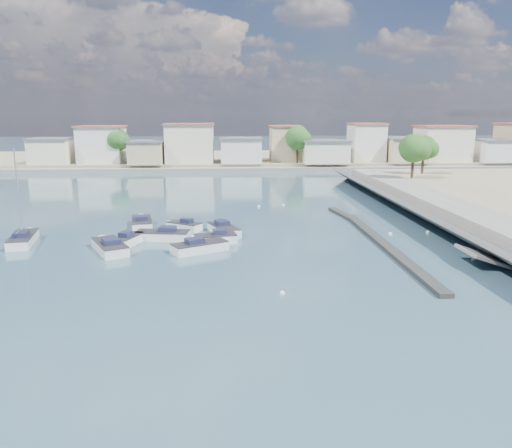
{
  "coord_description": "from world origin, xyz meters",
  "views": [
    {
      "loc": [
        -7.18,
        -32.69,
        11.73
      ],
      "look_at": [
        -4.41,
        13.91,
        1.4
      ],
      "focal_mm": 35.0,
      "sensor_mm": 36.0,
      "label": 1
    }
  ],
  "objects_px": {
    "motorboat_a": "(109,247)",
    "sailboat": "(24,239)",
    "motorboat_c": "(160,236)",
    "motorboat_e": "(142,223)",
    "motorboat_b": "(129,240)",
    "motorboat_g": "(225,231)",
    "motorboat_d": "(213,239)",
    "motorboat_f": "(183,226)",
    "motorboat_h": "(202,247)"
  },
  "relations": [
    {
      "from": "motorboat_e",
      "to": "sailboat",
      "type": "bearing_deg",
      "value": -146.17
    },
    {
      "from": "motorboat_h",
      "to": "sailboat",
      "type": "bearing_deg",
      "value": 167.0
    },
    {
      "from": "motorboat_e",
      "to": "motorboat_g",
      "type": "xyz_separation_m",
      "value": [
        8.87,
        -4.32,
        0.0
      ]
    },
    {
      "from": "sailboat",
      "to": "motorboat_h",
      "type": "bearing_deg",
      "value": -13.0
    },
    {
      "from": "motorboat_b",
      "to": "motorboat_g",
      "type": "xyz_separation_m",
      "value": [
        8.77,
        3.2,
        0.0
      ]
    },
    {
      "from": "motorboat_a",
      "to": "motorboat_d",
      "type": "bearing_deg",
      "value": 12.91
    },
    {
      "from": "motorboat_e",
      "to": "motorboat_f",
      "type": "height_order",
      "value": "same"
    },
    {
      "from": "motorboat_d",
      "to": "motorboat_g",
      "type": "height_order",
      "value": "same"
    },
    {
      "from": "motorboat_a",
      "to": "motorboat_h",
      "type": "height_order",
      "value": "same"
    },
    {
      "from": "motorboat_b",
      "to": "motorboat_g",
      "type": "distance_m",
      "value": 9.33
    },
    {
      "from": "motorboat_b",
      "to": "sailboat",
      "type": "bearing_deg",
      "value": 174.44
    },
    {
      "from": "motorboat_e",
      "to": "motorboat_a",
      "type": "bearing_deg",
      "value": -97.23
    },
    {
      "from": "motorboat_a",
      "to": "motorboat_c",
      "type": "height_order",
      "value": "same"
    },
    {
      "from": "motorboat_f",
      "to": "sailboat",
      "type": "height_order",
      "value": "sailboat"
    },
    {
      "from": "sailboat",
      "to": "motorboat_b",
      "type": "bearing_deg",
      "value": -5.56
    },
    {
      "from": "motorboat_a",
      "to": "motorboat_b",
      "type": "height_order",
      "value": "same"
    },
    {
      "from": "motorboat_d",
      "to": "motorboat_g",
      "type": "bearing_deg",
      "value": 72.47
    },
    {
      "from": "motorboat_a",
      "to": "sailboat",
      "type": "relative_size",
      "value": 0.65
    },
    {
      "from": "motorboat_c",
      "to": "motorboat_e",
      "type": "bearing_deg",
      "value": 114.06
    },
    {
      "from": "motorboat_b",
      "to": "motorboat_c",
      "type": "height_order",
      "value": "same"
    },
    {
      "from": "motorboat_b",
      "to": "motorboat_h",
      "type": "relative_size",
      "value": 0.82
    },
    {
      "from": "motorboat_d",
      "to": "motorboat_e",
      "type": "height_order",
      "value": "same"
    },
    {
      "from": "motorboat_e",
      "to": "motorboat_h",
      "type": "distance_m",
      "value": 12.51
    },
    {
      "from": "motorboat_g",
      "to": "sailboat",
      "type": "height_order",
      "value": "sailboat"
    },
    {
      "from": "motorboat_g",
      "to": "motorboat_b",
      "type": "bearing_deg",
      "value": -159.95
    },
    {
      "from": "motorboat_f",
      "to": "motorboat_h",
      "type": "xyz_separation_m",
      "value": [
        2.41,
        -8.28,
        0.0
      ]
    },
    {
      "from": "motorboat_g",
      "to": "motorboat_h",
      "type": "distance_m",
      "value": 6.4
    },
    {
      "from": "motorboat_h",
      "to": "motorboat_g",
      "type": "bearing_deg",
      "value": 72.35
    },
    {
      "from": "motorboat_g",
      "to": "sailboat",
      "type": "distance_m",
      "value": 18.79
    },
    {
      "from": "motorboat_h",
      "to": "motorboat_d",
      "type": "bearing_deg",
      "value": 72.2
    },
    {
      "from": "motorboat_a",
      "to": "motorboat_g",
      "type": "distance_m",
      "value": 11.49
    },
    {
      "from": "motorboat_a",
      "to": "motorboat_f",
      "type": "height_order",
      "value": "same"
    },
    {
      "from": "motorboat_b",
      "to": "motorboat_e",
      "type": "height_order",
      "value": "same"
    },
    {
      "from": "motorboat_e",
      "to": "motorboat_f",
      "type": "distance_m",
      "value": 5.0
    },
    {
      "from": "motorboat_h",
      "to": "motorboat_f",
      "type": "bearing_deg",
      "value": 106.2
    },
    {
      "from": "motorboat_a",
      "to": "motorboat_d",
      "type": "distance_m",
      "value": 9.27
    },
    {
      "from": "motorboat_f",
      "to": "motorboat_h",
      "type": "bearing_deg",
      "value": -73.8
    },
    {
      "from": "motorboat_a",
      "to": "motorboat_h",
      "type": "xyz_separation_m",
      "value": [
        8.17,
        -0.63,
        -0.0
      ]
    },
    {
      "from": "motorboat_c",
      "to": "motorboat_e",
      "type": "height_order",
      "value": "same"
    },
    {
      "from": "motorboat_f",
      "to": "motorboat_h",
      "type": "height_order",
      "value": "same"
    },
    {
      "from": "sailboat",
      "to": "motorboat_d",
      "type": "bearing_deg",
      "value": -3.76
    },
    {
      "from": "motorboat_h",
      "to": "sailboat",
      "type": "xyz_separation_m",
      "value": [
        -16.71,
        3.86,
        0.04
      ]
    },
    {
      "from": "motorboat_b",
      "to": "motorboat_d",
      "type": "bearing_deg",
      "value": -1.43
    },
    {
      "from": "sailboat",
      "to": "motorboat_g",
      "type": "bearing_deg",
      "value": 6.84
    },
    {
      "from": "motorboat_a",
      "to": "motorboat_d",
      "type": "xyz_separation_m",
      "value": [
        9.04,
        2.07,
        -0.0
      ]
    },
    {
      "from": "motorboat_f",
      "to": "motorboat_a",
      "type": "bearing_deg",
      "value": -127.0
    },
    {
      "from": "motorboat_a",
      "to": "motorboat_d",
      "type": "relative_size",
      "value": 1.3
    },
    {
      "from": "motorboat_b",
      "to": "motorboat_f",
      "type": "relative_size",
      "value": 1.1
    },
    {
      "from": "motorboat_e",
      "to": "sailboat",
      "type": "height_order",
      "value": "sailboat"
    },
    {
      "from": "motorboat_a",
      "to": "motorboat_e",
      "type": "distance_m",
      "value": 9.86
    }
  ]
}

